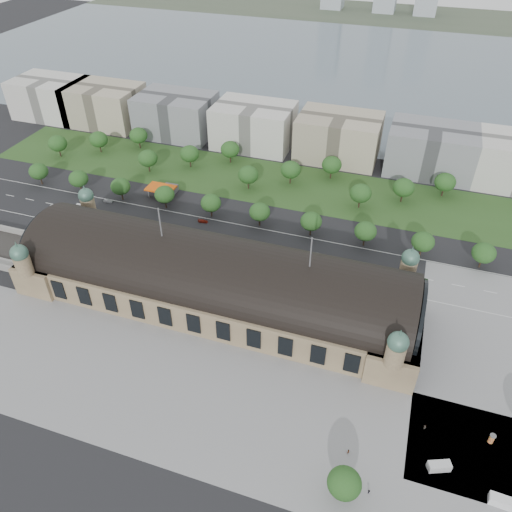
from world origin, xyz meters
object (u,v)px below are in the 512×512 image
(traffic_car_3, at_px, (203,221))
(bus_west, at_px, (212,243))
(parked_car_5, at_px, (174,246))
(pedestrian_2, at_px, (425,427))
(parked_car_1, at_px, (73,231))
(pedestrian_1, at_px, (348,452))
(van_east, at_px, (438,466))
(pedestrian_4, at_px, (369,492))
(bus_east, at_px, (268,253))
(traffic_car_4, at_px, (282,249))
(parked_car_2, at_px, (110,233))
(traffic_car_1, at_px, (108,201))
(traffic_car_5, at_px, (318,255))
(traffic_car_2, at_px, (134,224))
(parked_car_0, at_px, (91,229))
(advertising_column, at_px, (492,439))
(parked_car_4, at_px, (177,252))
(petrol_station, at_px, (166,188))
(parked_car_3, at_px, (117,234))
(parked_car_6, at_px, (200,251))
(van_south, at_px, (501,501))
(bus_mid, at_px, (245,256))
(traffic_car_0, at_px, (54,206))

(traffic_car_3, xyz_separation_m, bus_west, (11.18, -15.66, 0.99))
(traffic_car_3, bearing_deg, parked_car_5, 161.54)
(pedestrian_2, bearing_deg, parked_car_1, 50.51)
(bus_west, relative_size, pedestrian_1, 6.06)
(van_east, bearing_deg, pedestrian_4, -165.17)
(bus_east, relative_size, van_east, 1.85)
(traffic_car_4, height_order, pedestrian_4, pedestrian_4)
(traffic_car_3, distance_m, pedestrian_4, 139.21)
(parked_car_2, bearing_deg, traffic_car_1, 178.12)
(traffic_car_5, xyz_separation_m, pedestrian_4, (35.62, -95.38, -0.04))
(traffic_car_2, distance_m, parked_car_1, 27.19)
(parked_car_0, relative_size, bus_east, 0.39)
(parked_car_1, distance_m, pedestrian_2, 166.94)
(van_east, bearing_deg, parked_car_2, 132.22)
(traffic_car_5, bearing_deg, bus_west, 97.01)
(advertising_column, bearing_deg, pedestrian_1, -156.50)
(pedestrian_1, bearing_deg, parked_car_4, 87.88)
(traffic_car_2, relative_size, advertising_column, 1.70)
(pedestrian_4, bearing_deg, bus_east, -112.96)
(bus_east, height_order, pedestrian_1, bus_east)
(petrol_station, height_order, pedestrian_1, petrol_station)
(traffic_car_2, height_order, parked_car_0, traffic_car_2)
(parked_car_3, xyz_separation_m, parked_car_4, (31.07, -3.25, 0.06))
(parked_car_6, relative_size, van_east, 0.73)
(parked_car_6, height_order, van_east, van_east)
(van_south, bearing_deg, traffic_car_2, 154.64)
(traffic_car_2, relative_size, parked_car_3, 1.31)
(bus_mid, xyz_separation_m, pedestrian_4, (64.48, -84.00, -1.04))
(traffic_car_2, xyz_separation_m, parked_car_1, (-23.71, -13.31, -0.11))
(parked_car_3, xyz_separation_m, van_east, (141.77, -69.11, 0.54))
(traffic_car_1, distance_m, pedestrian_2, 176.44)
(traffic_car_4, xyz_separation_m, pedestrian_2, (64.20, -70.09, 0.22))
(parked_car_5, height_order, pedestrian_1, pedestrian_1)
(traffic_car_5, xyz_separation_m, parked_car_3, (-89.18, -13.38, -0.06))
(petrol_station, bearing_deg, pedestrian_2, -36.19)
(parked_car_4, height_order, pedestrian_4, parked_car_4)
(traffic_car_0, bearing_deg, parked_car_2, 71.95)
(traffic_car_0, xyz_separation_m, pedestrian_2, (179.38, -68.29, 0.14))
(van_east, relative_size, advertising_column, 1.98)
(parked_car_1, height_order, van_south, van_south)
(traffic_car_1, distance_m, parked_car_0, 24.04)
(parked_car_0, relative_size, bus_west, 0.41)
(traffic_car_0, xyz_separation_m, parked_car_1, (21.18, -15.01, -0.14))
(parked_car_2, height_order, parked_car_5, parked_car_5)
(parked_car_4, bearing_deg, traffic_car_4, 85.43)
(traffic_car_2, relative_size, pedestrian_4, 3.76)
(parked_car_5, distance_m, bus_east, 41.27)
(parked_car_1, distance_m, van_east, 174.90)
(petrol_station, relative_size, traffic_car_0, 2.91)
(bus_east, relative_size, advertising_column, 3.67)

